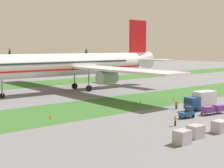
# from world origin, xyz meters

# --- Properties ---
(grass_strip_near) EXTENTS (320.00, 17.08, 0.01)m
(grass_strip_near) POSITION_xyz_m (0.00, 26.44, 0.00)
(grass_strip_near) COLOR #336028
(grass_strip_near) RESTS_ON ground
(grass_strip_far) EXTENTS (320.00, 17.08, 0.01)m
(grass_strip_far) POSITION_xyz_m (0.00, 72.60, 0.00)
(grass_strip_far) COLOR #336028
(grass_strip_far) RESTS_ON ground
(airliner) EXTENTS (57.33, 70.35, 20.58)m
(airliner) POSITION_xyz_m (4.78, 49.53, 7.37)
(airliner) COLOR silver
(airliner) RESTS_ON ground
(baggage_tug) EXTENTS (2.76, 1.66, 1.97)m
(baggage_tug) POSITION_xyz_m (0.86, 8.08, 0.81)
(baggage_tug) COLOR #1E4C8E
(baggage_tug) RESTS_ON ground
(cargo_dolly_lead) EXTENTS (2.39, 1.80, 1.55)m
(cargo_dolly_lead) POSITION_xyz_m (5.83, 7.36, 0.92)
(cargo_dolly_lead) COLOR #A3A3A8
(cargo_dolly_lead) RESTS_ON ground
(cargo_dolly_second) EXTENTS (2.39, 1.80, 1.55)m
(cargo_dolly_second) POSITION_xyz_m (8.70, 6.95, 0.92)
(cargo_dolly_second) COLOR #A3A3A8
(cargo_dolly_second) RESTS_ON ground
(catering_truck) EXTENTS (7.16, 3.01, 3.58)m
(catering_truck) POSITION_xyz_m (8.86, 10.97, 1.95)
(catering_truck) COLOR #1E4C8E
(catering_truck) RESTS_ON ground
(ground_crew_marshaller) EXTENTS (0.55, 0.36, 1.74)m
(ground_crew_marshaller) POSITION_xyz_m (-5.05, 5.72, 0.95)
(ground_crew_marshaller) COLOR black
(ground_crew_marshaller) RESTS_ON ground
(ground_crew_loader) EXTENTS (0.51, 0.36, 1.74)m
(ground_crew_loader) POSITION_xyz_m (5.75, 14.45, 0.95)
(ground_crew_loader) COLOR black
(ground_crew_loader) RESTS_ON ground
(uld_container_0) EXTENTS (2.08, 1.70, 1.75)m
(uld_container_0) POSITION_xyz_m (-11.55, -0.79, 0.87)
(uld_container_0) COLOR #A3A3A8
(uld_container_0) RESTS_ON ground
(uld_container_1) EXTENTS (2.06, 1.68, 1.73)m
(uld_container_1) POSITION_xyz_m (-8.03, -0.24, 0.87)
(uld_container_1) COLOR #A3A3A8
(uld_container_1) RESTS_ON ground
(uld_container_2) EXTENTS (2.05, 1.66, 1.65)m
(uld_container_2) POSITION_xyz_m (-2.96, -0.56, 0.83)
(uld_container_2) COLOR #A3A3A8
(uld_container_2) RESTS_ON ground
(taxiway_marker_0) EXTENTS (0.44, 0.44, 0.66)m
(taxiway_marker_0) POSITION_xyz_m (4.66, 23.42, 0.33)
(taxiway_marker_0) COLOR orange
(taxiway_marker_0) RESTS_ON ground
(taxiway_marker_1) EXTENTS (0.44, 0.44, 0.50)m
(taxiway_marker_1) POSITION_xyz_m (14.16, 22.01, 0.25)
(taxiway_marker_1) COLOR orange
(taxiway_marker_1) RESTS_ON ground
(taxiway_marker_2) EXTENTS (0.44, 0.44, 0.47)m
(taxiway_marker_2) POSITION_xyz_m (24.63, 19.70, 0.23)
(taxiway_marker_2) COLOR orange
(taxiway_marker_2) RESTS_ON ground
(taxiway_marker_3) EXTENTS (0.44, 0.44, 0.62)m
(taxiway_marker_3) POSITION_xyz_m (-17.20, 22.60, 0.31)
(taxiway_marker_3) COLOR orange
(taxiway_marker_3) RESTS_ON ground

